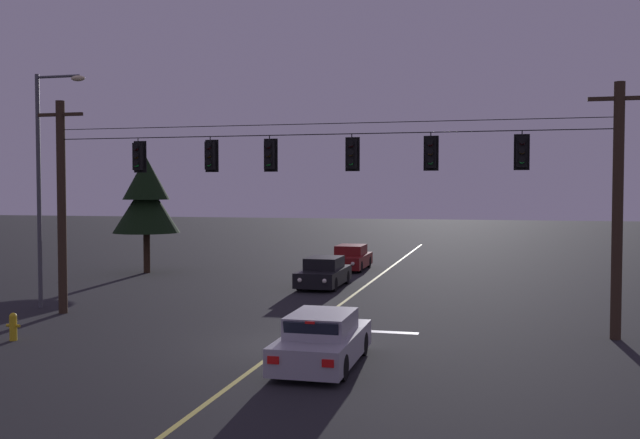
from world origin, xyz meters
name	(u,v)px	position (x,y,z in m)	size (l,w,h in m)	color
ground_plane	(284,346)	(0.00, 0.00, 0.00)	(180.00, 180.00, 0.00)	black
lane_centre_stripe	(349,298)	(0.00, 9.38, 0.00)	(0.14, 60.00, 0.01)	#D1C64C
stop_bar_paint	(365,331)	(1.90, 2.78, 0.00)	(3.40, 0.36, 0.01)	silver
signal_span_assembly	(313,205)	(0.00, 3.38, 4.04)	(20.76, 0.32, 7.76)	#38281C
traffic_light_leftmost	(138,156)	(-6.38, 3.36, 5.71)	(0.48, 0.41, 1.22)	black
traffic_light_left_inner	(210,156)	(-3.65, 3.36, 5.71)	(0.48, 0.41, 1.22)	black
traffic_light_centre	(269,155)	(-1.51, 3.36, 5.71)	(0.48, 0.41, 1.22)	black
traffic_light_right_inner	(352,154)	(1.32, 3.36, 5.71)	(0.48, 0.41, 1.22)	black
traffic_light_rightmost	(431,153)	(3.89, 3.36, 5.71)	(0.48, 0.41, 1.22)	black
traffic_light_far_right	(522,152)	(6.69, 3.36, 5.71)	(0.48, 0.41, 1.22)	black
car_waiting_near_lane	(322,341)	(1.62, -1.90, 0.65)	(1.80, 4.33, 1.39)	#A5A5AD
car_oncoming_lead	(324,273)	(-1.84, 12.55, 0.65)	(1.80, 4.42, 1.39)	black
car_oncoming_trailing	(351,258)	(-2.05, 19.93, 0.65)	(1.80, 4.42, 1.39)	maroon
street_lamp_corner	(45,170)	(-10.75, 4.24, 5.29)	(2.11, 0.30, 8.91)	#4C4F54
tree_verge_near	(146,198)	(-12.55, 15.71, 4.06)	(3.62, 3.62, 6.35)	#332316
fire_hydrant	(13,326)	(-8.13, -1.17, 0.44)	(0.44, 0.22, 0.84)	gold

